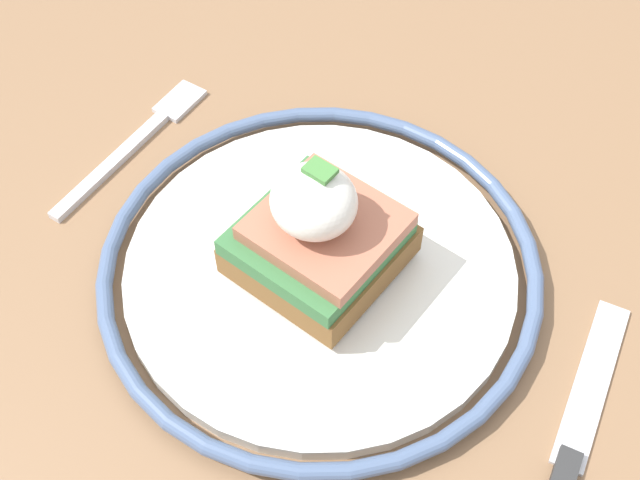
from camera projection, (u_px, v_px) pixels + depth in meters
name	position (u px, v px, depth m)	size (l,w,h in m)	color
dining_table	(307.00, 326.00, 0.59)	(1.03, 0.88, 0.73)	#846042
plate	(320.00, 267.00, 0.48)	(0.27, 0.27, 0.02)	silver
sandwich	(319.00, 233.00, 0.45)	(0.09, 0.09, 0.08)	brown
fork	(137.00, 140.00, 0.55)	(0.03, 0.15, 0.00)	silver
knife	(568.00, 461.00, 0.42)	(0.05, 0.18, 0.01)	#2D2D2D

